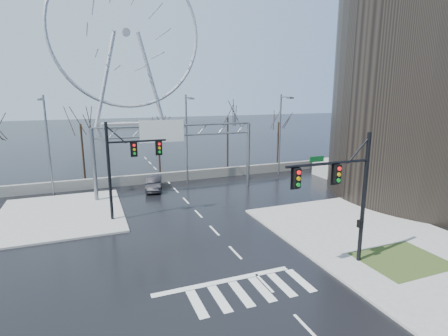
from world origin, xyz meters
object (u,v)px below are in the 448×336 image
sign_gantry (173,144)px  car (154,183)px  signal_mast_near (347,188)px  ferris_wheel (126,39)px  signal_mast_far (123,162)px

sign_gantry → car: size_ratio=3.66×
sign_gantry → car: sign_gantry is taller
signal_mast_near → car: signal_mast_near is taller
ferris_wheel → signal_mast_near: bearing=-89.9°
signal_mast_near → car: bearing=109.1°
sign_gantry → car: 5.21m
signal_mast_near → signal_mast_far: size_ratio=1.00×
signal_mast_near → signal_mast_far: 17.03m
signal_mast_far → car: 9.76m
signal_mast_near → car: size_ratio=1.79×
signal_mast_far → ferris_wheel: 89.30m
ferris_wheel → car: (-7.16, -78.00, -25.40)m
ferris_wheel → car: size_ratio=11.40×
sign_gantry → ferris_wheel: (5.38, 80.04, 20.95)m
sign_gantry → signal_mast_near: bearing=-73.8°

